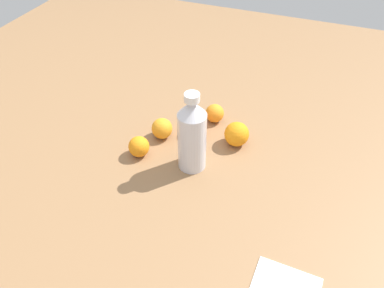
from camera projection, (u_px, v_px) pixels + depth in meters
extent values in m
plane|color=olive|center=(192.00, 175.00, 1.08)|extent=(2.40, 2.40, 0.00)
cylinder|color=silver|center=(192.00, 141.00, 1.06)|extent=(0.08, 0.08, 0.18)
cone|color=silver|center=(192.00, 108.00, 0.98)|extent=(0.08, 0.08, 0.04)
cylinder|color=white|center=(192.00, 97.00, 0.96)|extent=(0.04, 0.04, 0.02)
sphere|color=orange|center=(196.00, 126.00, 1.20)|extent=(0.06, 0.06, 0.06)
sphere|color=orange|center=(162.00, 128.00, 1.19)|extent=(0.07, 0.07, 0.07)
sphere|color=orange|center=(139.00, 147.00, 1.13)|extent=(0.06, 0.06, 0.06)
sphere|color=orange|center=(215.00, 113.00, 1.25)|extent=(0.06, 0.06, 0.06)
sphere|color=orange|center=(237.00, 134.00, 1.16)|extent=(0.08, 0.08, 0.08)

